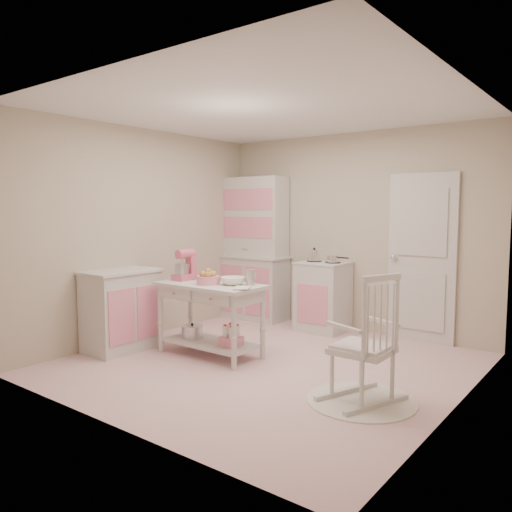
{
  "coord_description": "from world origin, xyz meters",
  "views": [
    {
      "loc": [
        3.0,
        -4.09,
        1.61
      ],
      "look_at": [
        -0.43,
        0.38,
        1.08
      ],
      "focal_mm": 35.0,
      "sensor_mm": 36.0,
      "label": 1
    }
  ],
  "objects_px": {
    "bread_basket": "(208,280)",
    "work_table": "(210,320)",
    "hutch": "(254,248)",
    "base_cabinet": "(121,310)",
    "stove": "(323,296)",
    "stand_mixer": "(184,265)",
    "rocking_chair": "(362,337)"
  },
  "relations": [
    {
      "from": "hutch",
      "to": "stand_mixer",
      "type": "xyz_separation_m",
      "value": [
        0.36,
        -1.76,
        -0.07
      ]
    },
    {
      "from": "base_cabinet",
      "to": "rocking_chair",
      "type": "height_order",
      "value": "rocking_chair"
    },
    {
      "from": "bread_basket",
      "to": "work_table",
      "type": "bearing_deg",
      "value": 111.8
    },
    {
      "from": "rocking_chair",
      "to": "stand_mixer",
      "type": "height_order",
      "value": "stand_mixer"
    },
    {
      "from": "rocking_chair",
      "to": "bread_basket",
      "type": "distance_m",
      "value": 1.92
    },
    {
      "from": "stove",
      "to": "bread_basket",
      "type": "relative_size",
      "value": 3.68
    },
    {
      "from": "rocking_chair",
      "to": "stove",
      "type": "bearing_deg",
      "value": 148.12
    },
    {
      "from": "rocking_chair",
      "to": "bread_basket",
      "type": "relative_size",
      "value": 4.4
    },
    {
      "from": "stand_mixer",
      "to": "hutch",
      "type": "bearing_deg",
      "value": 102.74
    },
    {
      "from": "hutch",
      "to": "stove",
      "type": "xyz_separation_m",
      "value": [
        1.2,
        -0.05,
        -0.58
      ]
    },
    {
      "from": "base_cabinet",
      "to": "stand_mixer",
      "type": "distance_m",
      "value": 0.88
    },
    {
      "from": "stand_mixer",
      "to": "base_cabinet",
      "type": "bearing_deg",
      "value": -136.86
    },
    {
      "from": "work_table",
      "to": "stand_mixer",
      "type": "relative_size",
      "value": 3.53
    },
    {
      "from": "stove",
      "to": "bread_basket",
      "type": "xyz_separation_m",
      "value": [
        -0.4,
        -1.78,
        0.39
      ]
    },
    {
      "from": "rocking_chair",
      "to": "work_table",
      "type": "distance_m",
      "value": 1.93
    },
    {
      "from": "stove",
      "to": "rocking_chair",
      "type": "xyz_separation_m",
      "value": [
        1.49,
        -1.94,
        0.09
      ]
    },
    {
      "from": "work_table",
      "to": "hutch",
      "type": "bearing_deg",
      "value": 113.59
    },
    {
      "from": "hutch",
      "to": "base_cabinet",
      "type": "bearing_deg",
      "value": -94.45
    },
    {
      "from": "stove",
      "to": "stand_mixer",
      "type": "xyz_separation_m",
      "value": [
        -0.84,
        -1.71,
        0.51
      ]
    },
    {
      "from": "work_table",
      "to": "base_cabinet",
      "type": "bearing_deg",
      "value": -154.34
    },
    {
      "from": "hutch",
      "to": "stand_mixer",
      "type": "bearing_deg",
      "value": -78.51
    },
    {
      "from": "base_cabinet",
      "to": "work_table",
      "type": "height_order",
      "value": "base_cabinet"
    },
    {
      "from": "bread_basket",
      "to": "rocking_chair",
      "type": "bearing_deg",
      "value": -4.87
    },
    {
      "from": "base_cabinet",
      "to": "rocking_chair",
      "type": "relative_size",
      "value": 0.84
    },
    {
      "from": "hutch",
      "to": "base_cabinet",
      "type": "relative_size",
      "value": 2.26
    },
    {
      "from": "work_table",
      "to": "stand_mixer",
      "type": "xyz_separation_m",
      "value": [
        -0.42,
        0.02,
        0.57
      ]
    },
    {
      "from": "stove",
      "to": "rocking_chair",
      "type": "distance_m",
      "value": 2.45
    },
    {
      "from": "work_table",
      "to": "bread_basket",
      "type": "xyz_separation_m",
      "value": [
        0.02,
        -0.05,
        0.45
      ]
    },
    {
      "from": "stove",
      "to": "stand_mixer",
      "type": "height_order",
      "value": "stand_mixer"
    },
    {
      "from": "rocking_chair",
      "to": "work_table",
      "type": "bearing_deg",
      "value": -165.64
    },
    {
      "from": "stove",
      "to": "work_table",
      "type": "distance_m",
      "value": 1.78
    },
    {
      "from": "hutch",
      "to": "bread_basket",
      "type": "xyz_separation_m",
      "value": [
        0.8,
        -1.83,
        -0.19
      ]
    }
  ]
}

